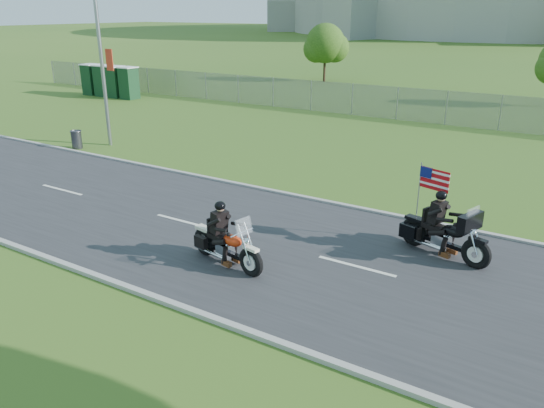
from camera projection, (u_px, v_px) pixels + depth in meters
The scene contains 14 objects.
ground at pixel (234, 236), 16.06m from camera, with size 420.00×420.00×0.00m, color #2E5119.
road at pixel (234, 235), 16.05m from camera, with size 120.00×8.00×0.04m, color #28282B.
curb_north at pixel (299, 197), 19.26m from camera, with size 120.00×0.18×0.12m, color #9E9B93.
curb_south at pixel (136, 291), 12.81m from camera, with size 120.00×0.18×0.12m, color #9E9B93.
fence at pixel (352, 99), 34.12m from camera, with size 60.00×0.03×2.00m, color gray.
streetlight at pixel (102, 27), 25.00m from camera, with size 0.90×2.46×10.00m.
porta_toilet_a at pixel (129, 84), 40.11m from camera, with size 1.10×1.10×2.30m, color #113519.
porta_toilet_b at pixel (116, 82), 40.80m from camera, with size 1.10×1.10×2.30m, color #113519.
porta_toilet_c at pixel (103, 81), 41.49m from camera, with size 1.10×1.10×2.30m, color #113519.
porta_toilet_d at pixel (91, 80), 42.19m from camera, with size 1.10×1.10×2.30m, color #113519.
tree_fence_mid at pixel (326, 45), 48.95m from camera, with size 3.96×3.69×5.30m.
motorcycle_lead at pixel (226, 246), 14.05m from camera, with size 2.63×1.00×1.79m.
motorcycle_follow at pixel (444, 235), 14.51m from camera, with size 2.72×1.30×2.33m.
trash_can at pixel (77, 140), 25.98m from camera, with size 0.50×0.50×0.86m, color #404045.
Camera 1 is at (8.76, -11.90, 6.46)m, focal length 35.00 mm.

